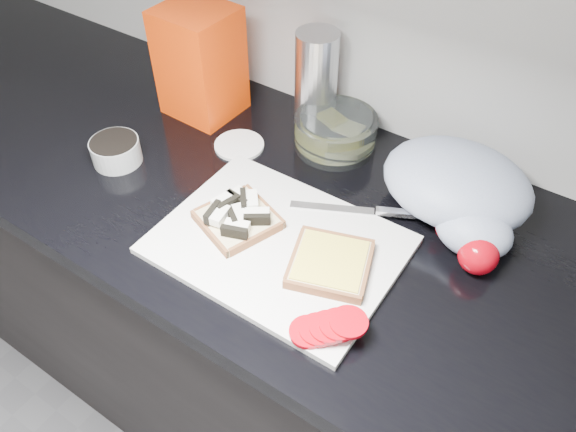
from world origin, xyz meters
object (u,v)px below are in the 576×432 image
object	(u,v)px
cutting_board	(278,245)
glass_bowl	(336,132)
bread_bag	(200,62)
steel_canister	(316,81)

from	to	relation	value
cutting_board	glass_bowl	xyz separation A→B (m)	(-0.06, 0.30, 0.03)
glass_bowl	bread_bag	bearing A→B (deg)	-171.80
cutting_board	bread_bag	world-z (taller)	bread_bag
bread_bag	glass_bowl	bearing A→B (deg)	10.48
bread_bag	cutting_board	bearing A→B (deg)	-32.04
cutting_board	bread_bag	distance (m)	0.46
glass_bowl	bread_bag	size ratio (longest dim) A/B	0.72
glass_bowl	steel_canister	size ratio (longest dim) A/B	0.80
cutting_board	steel_canister	world-z (taller)	steel_canister
steel_canister	cutting_board	bearing A→B (deg)	-67.82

